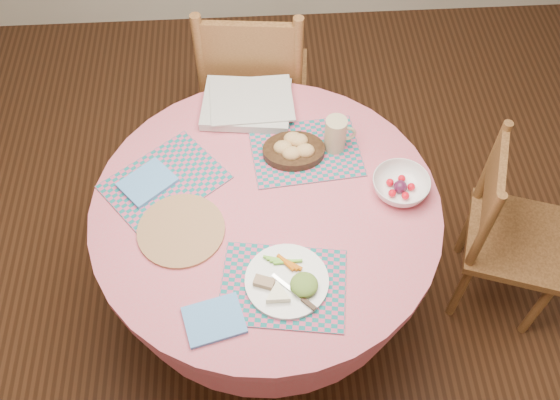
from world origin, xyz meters
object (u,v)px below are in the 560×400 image
at_px(wicker_trivet, 181,230).
at_px(dinner_plate, 289,281).
at_px(dining_table, 267,235).
at_px(bread_bowl, 294,149).
at_px(fruit_bowl, 400,186).
at_px(chair_right, 507,231).
at_px(latte_mug, 336,134).
at_px(chair_back, 254,85).

height_order(wicker_trivet, dinner_plate, dinner_plate).
xyz_separation_m(dining_table, dinner_plate, (0.06, -0.31, 0.22)).
bearing_deg(dining_table, bread_bowl, 62.93).
bearing_deg(fruit_bowl, bread_bowl, 152.36).
bearing_deg(dinner_plate, chair_right, 20.63).
distance_m(bread_bowl, latte_mug, 0.16).
xyz_separation_m(dining_table, wicker_trivet, (-0.29, -0.09, 0.20)).
bearing_deg(chair_right, wicker_trivet, 114.19).
bearing_deg(dining_table, fruit_bowl, 4.12).
bearing_deg(wicker_trivet, dinner_plate, -32.41).
relative_size(dinner_plate, fruit_bowl, 1.08).
bearing_deg(latte_mug, wicker_trivet, -148.92).
relative_size(chair_back, dinner_plate, 3.81).
bearing_deg(chair_right, chair_back, 69.75).
bearing_deg(latte_mug, dinner_plate, -110.49).
distance_m(chair_right, bread_bowl, 0.92).
relative_size(wicker_trivet, bread_bowl, 1.30).
bearing_deg(wicker_trivet, chair_back, 73.31).
height_order(dining_table, bread_bowl, bread_bowl).
distance_m(bread_bowl, fruit_bowl, 0.41).
height_order(chair_back, latte_mug, chair_back).
distance_m(chair_right, wicker_trivet, 1.29).
height_order(dining_table, latte_mug, latte_mug).
height_order(bread_bowl, fruit_bowl, bread_bowl).
distance_m(wicker_trivet, fruit_bowl, 0.78).
relative_size(chair_right, bread_bowl, 3.82).
distance_m(chair_back, bread_bowl, 0.66).
bearing_deg(bread_bowl, dinner_plate, -95.82).
relative_size(dinner_plate, latte_mug, 1.92).
bearing_deg(bread_bowl, dining_table, -117.07).
height_order(dinner_plate, latte_mug, latte_mug).
bearing_deg(dinner_plate, dining_table, 100.86).
distance_m(dining_table, fruit_bowl, 0.53).
relative_size(chair_right, dinner_plate, 3.24).
xyz_separation_m(dinner_plate, latte_mug, (0.21, 0.56, 0.06)).
distance_m(wicker_trivet, bread_bowl, 0.52).
bearing_deg(latte_mug, chair_back, 117.08).
xyz_separation_m(dining_table, chair_right, (0.95, 0.02, -0.10)).
xyz_separation_m(dining_table, chair_back, (-0.02, 0.82, -0.02)).
distance_m(dinner_plate, bread_bowl, 0.54).
height_order(dining_table, dinner_plate, dinner_plate).
bearing_deg(latte_mug, bread_bowl, -170.68).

